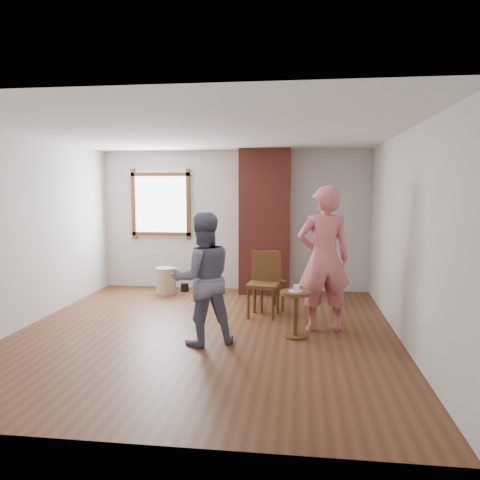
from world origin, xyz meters
name	(u,v)px	position (x,y,z in m)	size (l,w,h in m)	color
ground	(205,332)	(0.00, 0.00, 0.00)	(5.50, 5.50, 0.00)	brown
room_shell	(209,195)	(-0.06, 0.61, 1.81)	(5.04, 5.52, 2.62)	silver
brick_chimney	(265,222)	(0.60, 2.50, 1.30)	(0.90, 0.50, 2.60)	brown
stoneware_crock	(166,281)	(-1.17, 2.17, 0.24)	(0.37, 0.37, 0.48)	beige
dark_pot	(185,287)	(-0.88, 2.40, 0.07)	(0.15, 0.15, 0.15)	black
dining_chair_left	(267,277)	(0.72, 1.37, 0.51)	(0.56, 0.56, 0.91)	brown
dining_chair_right	(265,280)	(0.72, 0.94, 0.54)	(0.51, 0.51, 0.96)	brown
side_table	(295,307)	(1.18, -0.06, 0.40)	(0.40, 0.40, 0.60)	brown
cake_plate	(296,291)	(1.18, -0.06, 0.60)	(0.18, 0.18, 0.01)	white
cake_slice	(296,288)	(1.19, -0.06, 0.64)	(0.08, 0.07, 0.06)	white
man	(203,279)	(0.06, -0.44, 0.81)	(0.78, 0.61, 1.61)	black
person_pink	(324,259)	(1.55, 0.29, 0.97)	(0.71, 0.46, 1.94)	#D56A6F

